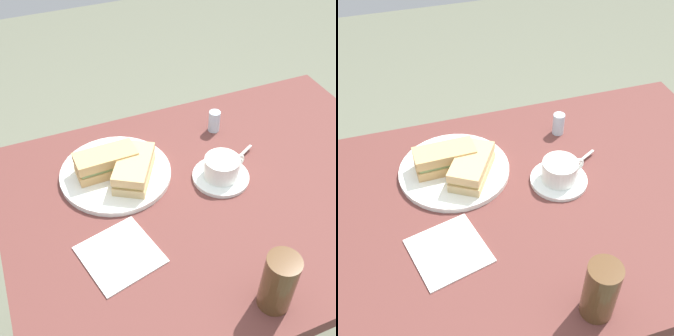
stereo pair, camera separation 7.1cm
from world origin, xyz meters
The scene contains 10 objects.
dining_table centered at (0.00, 0.00, 0.62)m, with size 1.03×0.75×0.75m.
sandwich_plate centered at (0.22, -0.15, 0.76)m, with size 0.28×0.28×0.01m, color white.
sandwich_front centered at (0.24, -0.16, 0.80)m, with size 0.15×0.07×0.06m.
sandwich_back centered at (0.18, -0.12, 0.79)m, with size 0.14×0.17×0.06m.
coffee_saucer centered at (-0.02, -0.04, 0.76)m, with size 0.14×0.14×0.01m, color white.
coffee_cup centered at (-0.02, -0.04, 0.79)m, with size 0.11×0.09×0.05m.
spoon centered at (-0.09, -0.08, 0.77)m, with size 0.09×0.06×0.01m.
napkin centered at (0.28, 0.08, 0.75)m, with size 0.15×0.15×0.00m, color white.
salt_shaker centered at (-0.09, -0.23, 0.78)m, with size 0.03×0.03×0.06m, color silver.
drinking_glass centered at (0.04, 0.30, 0.82)m, with size 0.06×0.06×0.13m, color brown.
Camera 1 is at (0.40, 0.64, 1.52)m, focal length 47.15 mm.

